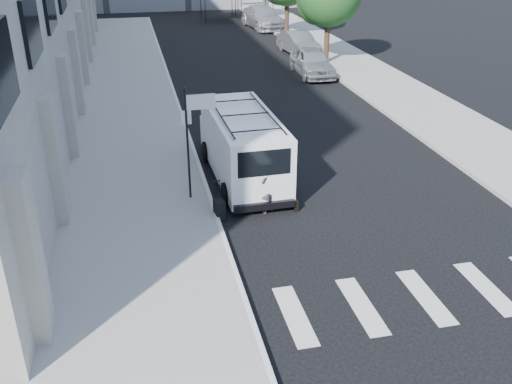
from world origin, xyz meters
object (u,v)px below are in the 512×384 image
businessman (268,188)px  parked_car_c (263,17)px  cargo_van (242,145)px  suitcase (219,209)px  briefcase (295,204)px  parked_car_b (299,43)px  parked_car_a (312,62)px

businessman → parked_car_c: size_ratio=0.28×
businessman → cargo_van: (-0.22, 2.71, 0.37)m
suitcase → cargo_van: 3.20m
briefcase → suitcase: (-2.35, -0.10, 0.14)m
businessman → parked_car_c: bearing=-142.3°
cargo_van → parked_car_c: bearing=73.9°
parked_car_b → parked_car_c: bearing=82.9°
cargo_van → parked_car_a: (6.59, 12.93, -0.41)m
parked_car_b → parked_car_c: (0.00, 10.12, 0.14)m
cargo_van → suitcase: bearing=-115.8°
parked_car_b → parked_car_c: 10.12m
businessman → parked_car_c: (7.21, 31.22, 0.03)m
briefcase → suitcase: bearing=-176.2°
businessman → briefcase: (0.86, 0.00, -0.64)m
cargo_van → parked_car_b: cargo_van is taller
businessman → parked_car_a: (6.37, 15.63, -0.05)m
parked_car_a → suitcase: bearing=-115.0°
suitcase → briefcase: bearing=-7.1°
briefcase → parked_car_c: 31.87m
parked_car_b → cargo_van: bearing=-119.1°
suitcase → businessman: bearing=-5.7°
parked_car_b → businessman: bearing=-115.9°
suitcase → cargo_van: size_ratio=0.19×
briefcase → parked_car_b: bearing=74.6°
cargo_van → parked_car_a: 14.52m
suitcase → parked_car_a: (7.86, 15.74, 0.45)m
parked_car_a → parked_car_c: 15.61m
businessman → parked_car_a: 16.88m
suitcase → parked_car_b: bearing=58.1°
cargo_van → parked_car_c: 29.47m
businessman → parked_car_b: bearing=-148.1°
parked_car_b → suitcase: bearing=-119.4°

